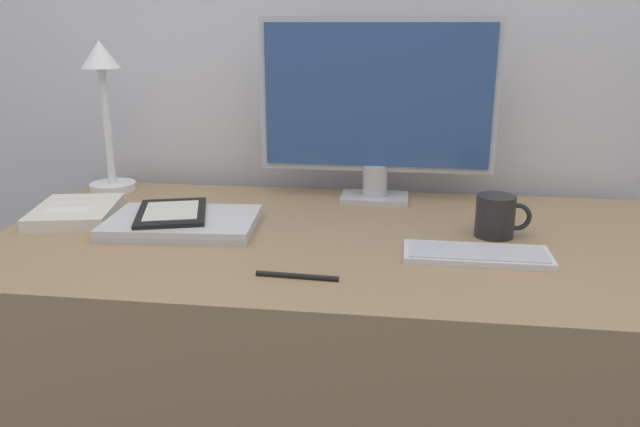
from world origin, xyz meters
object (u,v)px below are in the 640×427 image
object	(u,v)px
monitor	(377,105)
coffee_mug	(496,216)
laptop	(183,223)
pen	(297,276)
keyboard	(477,254)
notebook	(76,212)
ereader	(172,212)
desk_lamp	(104,100)

from	to	relation	value
monitor	coffee_mug	bearing A→B (deg)	-43.45
laptop	coffee_mug	world-z (taller)	coffee_mug
coffee_mug	pen	world-z (taller)	coffee_mug
monitor	laptop	world-z (taller)	monitor
keyboard	notebook	world-z (taller)	notebook
monitor	keyboard	xyz separation A→B (m)	(0.21, -0.38, -0.23)
ereader	desk_lamp	bearing A→B (deg)	134.37
keyboard	ereader	world-z (taller)	ereader
desk_lamp	keyboard	bearing A→B (deg)	-22.85
keyboard	laptop	world-z (taller)	laptop
coffee_mug	notebook	bearing A→B (deg)	179.96
keyboard	notebook	bearing A→B (deg)	171.20
monitor	laptop	xyz separation A→B (m)	(-0.39, -0.29, -0.22)
monitor	pen	size ratio (longest dim) A/B	3.90
pen	desk_lamp	bearing A→B (deg)	138.16
monitor	desk_lamp	bearing A→B (deg)	-179.80
desk_lamp	laptop	bearing A→B (deg)	-44.11
notebook	coffee_mug	xyz separation A→B (m)	(0.92, -0.00, 0.03)
coffee_mug	keyboard	bearing A→B (deg)	-110.40
monitor	ereader	world-z (taller)	monitor
laptop	notebook	size ratio (longest dim) A/B	1.32
monitor	coffee_mug	world-z (taller)	monitor
ereader	keyboard	bearing A→B (deg)	-9.65
desk_lamp	pen	distance (m)	0.82
coffee_mug	pen	size ratio (longest dim) A/B	0.77
coffee_mug	pen	xyz separation A→B (m)	(-0.37, -0.28, -0.04)
ereader	laptop	bearing A→B (deg)	-25.87
monitor	pen	distance (m)	0.58
pen	monitor	bearing A→B (deg)	78.70
laptop	ereader	world-z (taller)	ereader
coffee_mug	laptop	bearing A→B (deg)	-176.47
ereader	desk_lamp	world-z (taller)	desk_lamp
laptop	ereader	distance (m)	0.04
keyboard	ereader	distance (m)	0.64
notebook	keyboard	bearing A→B (deg)	-8.80
monitor	notebook	xyz separation A→B (m)	(-0.66, -0.25, -0.22)
ereader	notebook	distance (m)	0.24
monitor	desk_lamp	size ratio (longest dim) A/B	1.48
monitor	laptop	bearing A→B (deg)	-143.85
pen	coffee_mug	bearing A→B (deg)	37.17
desk_lamp	pen	world-z (taller)	desk_lamp
keyboard	pen	distance (m)	0.35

